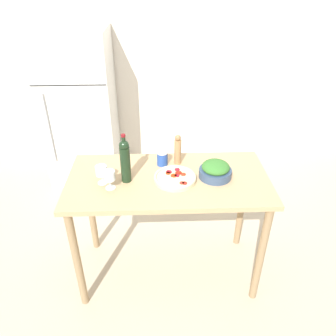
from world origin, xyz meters
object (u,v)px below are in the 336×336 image
(homemade_pizza, at_px, (175,178))
(salt_canister, at_px, (162,158))
(pepper_mill, at_px, (178,150))
(refrigerator, at_px, (80,108))
(wine_bottle, at_px, (125,160))
(wine_glass_far, at_px, (101,172))
(salad_bowl, at_px, (215,170))
(wine_glass_near, at_px, (109,176))

(homemade_pizza, xyz_separation_m, salt_canister, (-0.08, 0.21, 0.04))
(pepper_mill, distance_m, homemade_pizza, 0.25)
(refrigerator, distance_m, pepper_mill, 1.73)
(wine_bottle, distance_m, pepper_mill, 0.43)
(refrigerator, xyz_separation_m, salt_canister, (0.90, -1.41, 0.15))
(refrigerator, distance_m, salt_canister, 1.68)
(wine_glass_far, distance_m, salt_canister, 0.48)
(salt_canister, bearing_deg, homemade_pizza, -68.49)
(pepper_mill, height_order, homemade_pizza, pepper_mill)
(refrigerator, xyz_separation_m, salad_bowl, (1.27, -1.59, 0.15))
(salad_bowl, relative_size, salt_canister, 2.04)
(refrigerator, bearing_deg, salt_canister, -57.55)
(wine_glass_near, distance_m, wine_glass_far, 0.09)
(wine_glass_far, bearing_deg, pepper_mill, 24.69)
(refrigerator, bearing_deg, wine_glass_near, -72.43)
(wine_glass_near, bearing_deg, pepper_mill, 33.09)
(refrigerator, height_order, wine_bottle, refrigerator)
(wine_glass_near, height_order, salt_canister, wine_glass_near)
(wine_bottle, xyz_separation_m, wine_glass_near, (-0.10, -0.09, -0.07))
(wine_bottle, relative_size, wine_glass_near, 2.67)
(wine_bottle, height_order, salt_canister, wine_bottle)
(homemade_pizza, bearing_deg, salt_canister, 111.51)
(wine_glass_near, xyz_separation_m, pepper_mill, (0.47, 0.31, 0.02))
(wine_bottle, bearing_deg, salad_bowl, 1.75)
(wine_bottle, relative_size, pepper_mill, 1.51)
(salad_bowl, distance_m, homemade_pizza, 0.29)
(refrigerator, distance_m, homemade_pizza, 1.90)
(wine_glass_near, relative_size, homemade_pizza, 0.45)
(wine_glass_near, distance_m, homemade_pizza, 0.45)
(refrigerator, relative_size, pepper_mill, 7.14)
(refrigerator, height_order, wine_glass_far, refrigerator)
(wine_bottle, xyz_separation_m, homemade_pizza, (0.34, -0.01, -0.15))
(wine_glass_far, height_order, salad_bowl, wine_glass_far)
(wine_glass_far, bearing_deg, salad_bowl, 3.10)
(pepper_mill, height_order, salt_canister, pepper_mill)
(wine_glass_near, distance_m, pepper_mill, 0.57)
(homemade_pizza, bearing_deg, refrigerator, 121.15)
(refrigerator, xyz_separation_m, wine_bottle, (0.64, -1.61, 0.26))
(wine_glass_near, distance_m, salad_bowl, 0.74)
(pepper_mill, xyz_separation_m, homemade_pizza, (-0.03, -0.23, -0.10))
(wine_bottle, xyz_separation_m, pepper_mill, (0.37, 0.22, -0.05))
(wine_glass_near, relative_size, pepper_mill, 0.57)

